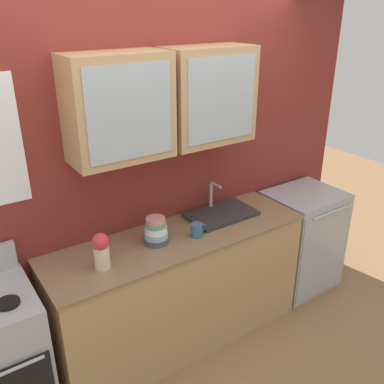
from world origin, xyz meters
TOP-DOWN VIEW (x-y plane):
  - ground_plane at (0.00, 0.00)m, footprint 10.00×10.00m
  - back_wall_unit at (-0.00, 0.30)m, footprint 3.75×0.42m
  - counter at (0.00, 0.00)m, footprint 1.96×0.59m
  - sink_faucet at (0.44, 0.08)m, footprint 0.53×0.33m
  - bowl_stack at (-0.18, 0.01)m, footprint 0.17×0.17m
  - vase at (-0.61, -0.07)m, footprint 0.11×0.11m
  - cup_near_sink at (0.11, -0.07)m, footprint 0.12×0.09m
  - dishwasher at (1.33, -0.00)m, footprint 0.64×0.57m

SIDE VIEW (x-z plane):
  - ground_plane at x=0.00m, z-range 0.00..0.00m
  - dishwasher at x=1.33m, z-range 0.00..0.93m
  - counter at x=0.00m, z-range 0.00..0.93m
  - sink_faucet at x=0.44m, z-range 0.83..1.07m
  - cup_near_sink at x=0.11m, z-range 0.93..1.03m
  - bowl_stack at x=-0.18m, z-range 0.92..1.11m
  - vase at x=-0.61m, z-range 0.94..1.18m
  - back_wall_unit at x=0.00m, z-range 0.10..2.86m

